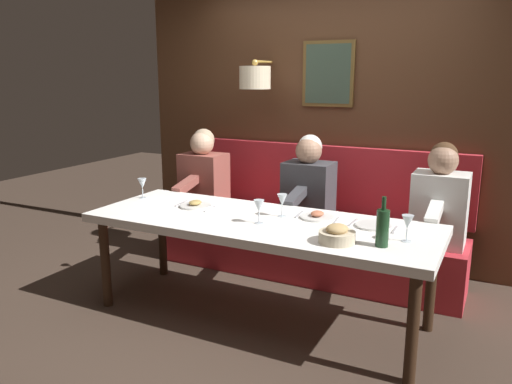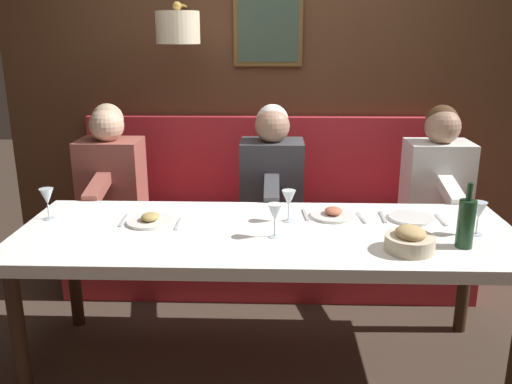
{
  "view_description": "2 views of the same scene",
  "coord_description": "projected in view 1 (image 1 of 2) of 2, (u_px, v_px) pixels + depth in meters",
  "views": [
    {
      "loc": [
        -3.03,
        -1.5,
        1.72
      ],
      "look_at": [
        0.05,
        0.06,
        0.92
      ],
      "focal_mm": 35.35,
      "sensor_mm": 36.0,
      "label": 1
    },
    {
      "loc": [
        -2.47,
        -0.02,
        1.67
      ],
      "look_at": [
        0.05,
        0.06,
        0.92
      ],
      "focal_mm": 37.71,
      "sensor_mm": 36.0,
      "label": 2
    }
  ],
  "objects": [
    {
      "name": "diner_middle",
      "position": [
        203.0,
        174.0,
        4.71
      ],
      "size": [
        0.6,
        0.4,
        0.79
      ],
      "color": "#934C42",
      "rests_on": "banquette_bench"
    },
    {
      "name": "diner_near",
      "position": [
        308.0,
        185.0,
        4.25
      ],
      "size": [
        0.6,
        0.4,
        0.79
      ],
      "color": "#3D3D42",
      "rests_on": "banquette_bench"
    },
    {
      "name": "diner_nearest",
      "position": [
        440.0,
        199.0,
        3.79
      ],
      "size": [
        0.6,
        0.4,
        0.79
      ],
      "color": "white",
      "rests_on": "banquette_bench"
    },
    {
      "name": "bread_bowl",
      "position": [
        337.0,
        235.0,
        3.01
      ],
      "size": [
        0.22,
        0.22,
        0.12
      ],
      "color": "beige",
      "rests_on": "dining_table"
    },
    {
      "name": "dining_table",
      "position": [
        260.0,
        228.0,
        3.53
      ],
      "size": [
        0.9,
        2.45,
        0.74
      ],
      "color": "white",
      "rests_on": "ground_plane"
    },
    {
      "name": "ground_plane",
      "position": [
        260.0,
        317.0,
        3.68
      ],
      "size": [
        12.0,
        12.0,
        0.0
      ],
      "primitive_type": "plane",
      "color": "#423328"
    },
    {
      "name": "banquette_bench",
      "position": [
        305.0,
        251.0,
        4.4
      ],
      "size": [
        0.52,
        2.65,
        0.45
      ],
      "primitive_type": "cube",
      "color": "red",
      "rests_on": "ground_plane"
    },
    {
      "name": "place_setting_0",
      "position": [
        195.0,
        205.0,
        3.84
      ],
      "size": [
        0.24,
        0.31,
        0.05
      ],
      "color": "silver",
      "rests_on": "dining_table"
    },
    {
      "name": "wine_glass_0",
      "position": [
        282.0,
        201.0,
        3.56
      ],
      "size": [
        0.07,
        0.07,
        0.16
      ],
      "color": "silver",
      "rests_on": "dining_table"
    },
    {
      "name": "back_wall_panel",
      "position": [
        329.0,
        114.0,
        4.64
      ],
      "size": [
        0.59,
        3.85,
        2.9
      ],
      "color": "#51331E",
      "rests_on": "ground_plane"
    },
    {
      "name": "wine_glass_2",
      "position": [
        407.0,
        223.0,
        3.02
      ],
      "size": [
        0.07,
        0.07,
        0.16
      ],
      "color": "silver",
      "rests_on": "dining_table"
    },
    {
      "name": "wine_glass_3",
      "position": [
        142.0,
        184.0,
        4.09
      ],
      "size": [
        0.07,
        0.07,
        0.16
      ],
      "color": "silver",
      "rests_on": "dining_table"
    },
    {
      "name": "wine_glass_1",
      "position": [
        259.0,
        207.0,
        3.39
      ],
      "size": [
        0.07,
        0.07,
        0.16
      ],
      "color": "silver",
      "rests_on": "dining_table"
    },
    {
      "name": "place_setting_1",
      "position": [
        373.0,
        225.0,
        3.34
      ],
      "size": [
        0.24,
        0.31,
        0.01
      ],
      "color": "silver",
      "rests_on": "dining_table"
    },
    {
      "name": "place_setting_2",
      "position": [
        317.0,
        216.0,
        3.54
      ],
      "size": [
        0.24,
        0.32,
        0.05
      ],
      "color": "silver",
      "rests_on": "dining_table"
    },
    {
      "name": "wine_bottle",
      "position": [
        383.0,
        227.0,
        2.93
      ],
      "size": [
        0.08,
        0.08,
        0.3
      ],
      "color": "#19381E",
      "rests_on": "dining_table"
    }
  ]
}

